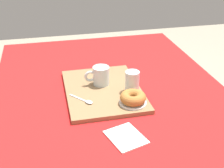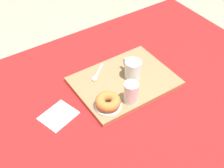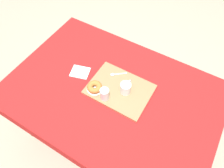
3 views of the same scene
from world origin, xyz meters
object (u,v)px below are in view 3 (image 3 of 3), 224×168
sugar_donut_left (95,87)px  donut_plate_left (95,89)px  serving_tray (120,89)px  tea_mug_left (126,88)px  water_glass_near (105,94)px  paper_napkin (80,72)px  teaspoon_near (114,74)px  dining_table (112,98)px

sugar_donut_left → donut_plate_left: bearing=0.0°
serving_tray → donut_plate_left: donut_plate_left is taller
serving_tray → tea_mug_left: (0.04, 0.00, 0.05)m
tea_mug_left → sugar_donut_left: 0.21m
sugar_donut_left → serving_tray: bearing=32.2°
serving_tray → sugar_donut_left: (-0.15, -0.09, 0.04)m
serving_tray → water_glass_near: water_glass_near is taller
serving_tray → sugar_donut_left: sugar_donut_left is taller
serving_tray → tea_mug_left: bearing=2.1°
serving_tray → tea_mug_left: tea_mug_left is taller
water_glass_near → sugar_donut_left: 0.10m
donut_plate_left → paper_napkin: bearing=157.1°
teaspoon_near → dining_table: bearing=74.6°
sugar_donut_left → teaspoon_near: size_ratio=0.99×
tea_mug_left → water_glass_near: water_glass_near is taller
dining_table → donut_plate_left: donut_plate_left is taller
donut_plate_left → teaspoon_near: size_ratio=1.05×
tea_mug_left → teaspoon_near: size_ratio=1.05×
dining_table → water_glass_near: water_glass_near is taller
dining_table → serving_tray: size_ratio=3.44×
dining_table → tea_mug_left: size_ratio=13.36×
serving_tray → teaspoon_near: 0.13m
paper_napkin → water_glass_near: bearing=-20.0°
dining_table → serving_tray: 0.11m
water_glass_near → paper_napkin: (-0.28, 0.10, -0.06)m
donut_plate_left → teaspoon_near: 0.19m
tea_mug_left → water_glass_near: (-0.10, -0.12, 0.00)m
tea_mug_left → paper_napkin: size_ratio=0.83×
paper_napkin → donut_plate_left: bearing=-22.9°
serving_tray → water_glass_near: 0.14m
dining_table → water_glass_near: 0.17m
water_glass_near → sugar_donut_left: size_ratio=0.89×
donut_plate_left → paper_napkin: 0.20m
donut_plate_left → teaspoon_near: teaspoon_near is taller
tea_mug_left → serving_tray: bearing=-177.9°
sugar_donut_left → paper_napkin: (-0.19, 0.08, -0.04)m
dining_table → teaspoon_near: size_ratio=13.99×
donut_plate_left → dining_table: bearing=27.0°
dining_table → teaspoon_near: (-0.06, 0.13, 0.11)m
dining_table → donut_plate_left: (-0.11, -0.06, 0.11)m
serving_tray → sugar_donut_left: bearing=-147.8°
water_glass_near → paper_napkin: size_ratio=0.69×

